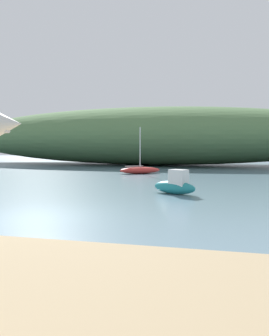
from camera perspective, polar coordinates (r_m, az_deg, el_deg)
The scene contains 4 objects.
ground_plane at distance 13.85m, azimuth -14.31°, elevation -7.01°, with size 120.00×120.00×0.00m, color slate.
distant_hill at distance 45.95m, azimuth 2.17°, elevation 4.79°, with size 50.82×14.23×6.87m, color #517547.
sailboat_far_left at distance 32.06m, azimuth 0.83°, elevation -0.31°, with size 3.52×2.74×3.91m.
motorboat_near_shore at distance 19.25m, azimuth 6.14°, elevation -2.54°, with size 2.52×1.78×1.25m.
Camera 1 is at (6.62, -11.90, 2.54)m, focal length 40.74 mm.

